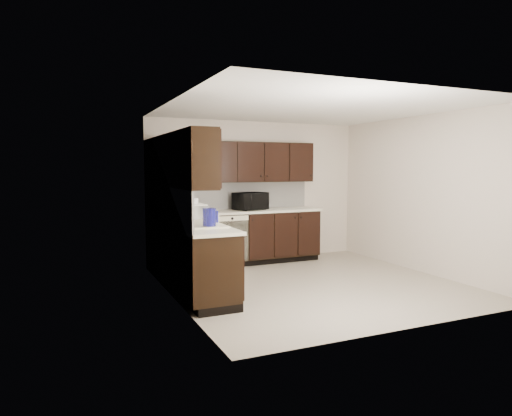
{
  "coord_description": "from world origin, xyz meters",
  "views": [
    {
      "loc": [
        -3.36,
        -5.57,
        1.67
      ],
      "look_at": [
        -0.62,
        0.6,
        1.07
      ],
      "focal_mm": 32.0,
      "sensor_mm": 36.0,
      "label": 1
    }
  ],
  "objects_px": {
    "sink": "(200,230)",
    "storage_bin": "(186,212)",
    "microwave": "(250,201)",
    "toaster_oven": "(189,206)",
    "blue_pitcher": "(209,218)"
  },
  "relations": [
    {
      "from": "sink",
      "to": "storage_bin",
      "type": "relative_size",
      "value": 1.59
    },
    {
      "from": "sink",
      "to": "storage_bin",
      "type": "height_order",
      "value": "sink"
    },
    {
      "from": "microwave",
      "to": "toaster_oven",
      "type": "distance_m",
      "value": 1.11
    },
    {
      "from": "microwave",
      "to": "storage_bin",
      "type": "xyz_separation_m",
      "value": [
        -1.4,
        -0.91,
        -0.05
      ]
    },
    {
      "from": "microwave",
      "to": "storage_bin",
      "type": "height_order",
      "value": "microwave"
    },
    {
      "from": "storage_bin",
      "to": "blue_pitcher",
      "type": "height_order",
      "value": "blue_pitcher"
    },
    {
      "from": "sink",
      "to": "storage_bin",
      "type": "bearing_deg",
      "value": 86.94
    },
    {
      "from": "storage_bin",
      "to": "toaster_oven",
      "type": "bearing_deg",
      "value": 72.19
    },
    {
      "from": "sink",
      "to": "microwave",
      "type": "relative_size",
      "value": 1.5
    },
    {
      "from": "sink",
      "to": "microwave",
      "type": "bearing_deg",
      "value": 50.05
    },
    {
      "from": "sink",
      "to": "blue_pitcher",
      "type": "height_order",
      "value": "sink"
    },
    {
      "from": "blue_pitcher",
      "to": "sink",
      "type": "bearing_deg",
      "value": 82.74
    },
    {
      "from": "sink",
      "to": "toaster_oven",
      "type": "height_order",
      "value": "sink"
    },
    {
      "from": "sink",
      "to": "microwave",
      "type": "xyz_separation_m",
      "value": [
        1.44,
        1.72,
        0.21
      ]
    },
    {
      "from": "toaster_oven",
      "to": "blue_pitcher",
      "type": "height_order",
      "value": "blue_pitcher"
    }
  ]
}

